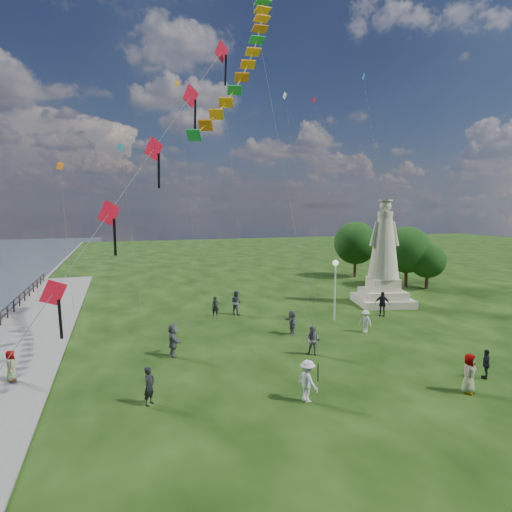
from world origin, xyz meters
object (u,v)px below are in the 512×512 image
object	(u,v)px
person_1	(313,341)
person_11	(292,322)
person_4	(469,373)
person_8	(365,321)
person_0	(149,386)
person_3	(486,364)
person_5	(173,340)
person_6	(215,306)
person_2	(308,381)
person_10	(11,368)
person_7	(236,302)
lamppost	(335,277)
person_9	(382,304)
statue	(384,265)

from	to	relation	value
person_1	person_11	distance (m)	3.98
person_4	person_8	xyz separation A→B (m)	(0.61, 9.41, -0.15)
person_0	person_3	bearing A→B (deg)	-58.77
person_5	person_6	xyz separation A→B (m)	(4.07, 7.76, -0.18)
person_2	person_10	size ratio (longest dim) A/B	1.23
person_5	person_7	xyz separation A→B (m)	(5.71, 7.84, 0.01)
person_1	person_11	xyz separation A→B (m)	(0.37, 3.96, -0.02)
lamppost	person_1	world-z (taller)	lamppost
person_2	person_5	size ratio (longest dim) A/B	0.97
person_6	person_11	xyz separation A→B (m)	(3.73, -6.03, 0.07)
person_1	person_10	xyz separation A→B (m)	(-15.13, 0.94, -0.11)
person_5	person_8	size ratio (longest dim) A/B	1.24
person_6	person_7	size ratio (longest dim) A/B	0.80
person_6	person_9	xyz separation A→B (m)	(12.06, -3.70, 0.18)
lamppost	person_9	world-z (taller)	lamppost
person_1	statue	bearing A→B (deg)	83.67
person_2	statue	bearing A→B (deg)	-59.71
person_11	person_4	bearing A→B (deg)	22.12
person_1	person_9	bearing A→B (deg)	78.30
person_10	person_11	world-z (taller)	person_11
lamppost	person_0	bearing A→B (deg)	-145.23
person_8	person_9	size ratio (longest dim) A/B	0.80
person_3	person_9	size ratio (longest dim) A/B	0.78
person_4	person_9	distance (m)	13.43
person_0	person_9	xyz separation A→B (m)	(17.78, 9.61, 0.12)
person_7	person_8	distance (m)	9.92
person_7	person_10	size ratio (longest dim) A/B	1.28
statue	person_1	xyz separation A→B (m)	(-11.02, -9.67, -2.48)
person_0	person_10	distance (m)	7.39
person_5	person_7	bearing A→B (deg)	-39.12
person_1	person_8	xyz separation A→B (m)	(5.16, 2.94, -0.10)
person_3	person_9	world-z (taller)	person_9
lamppost	person_4	world-z (taller)	lamppost
person_5	person_11	xyz separation A→B (m)	(7.80, 1.72, -0.11)
person_8	person_9	world-z (taller)	person_9
person_7	person_10	xyz separation A→B (m)	(-13.40, -9.13, -0.21)
person_0	person_11	bearing A→B (deg)	-13.44
lamppost	person_10	distance (m)	20.60
person_4	person_11	distance (m)	11.24
person_0	person_11	xyz separation A→B (m)	(9.45, 7.28, 0.00)
person_10	person_11	size ratio (longest dim) A/B	0.90
person_5	person_6	world-z (taller)	person_5
person_5	person_11	bearing A→B (deg)	-80.61
person_4	person_11	world-z (taller)	person_4
lamppost	person_9	bearing A→B (deg)	1.28
person_7	person_5	bearing A→B (deg)	106.88
person_10	person_2	bearing A→B (deg)	-131.62
person_0	lamppost	bearing A→B (deg)	-16.28
person_9	person_1	bearing A→B (deg)	-104.53
lamppost	person_11	distance (m)	5.37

